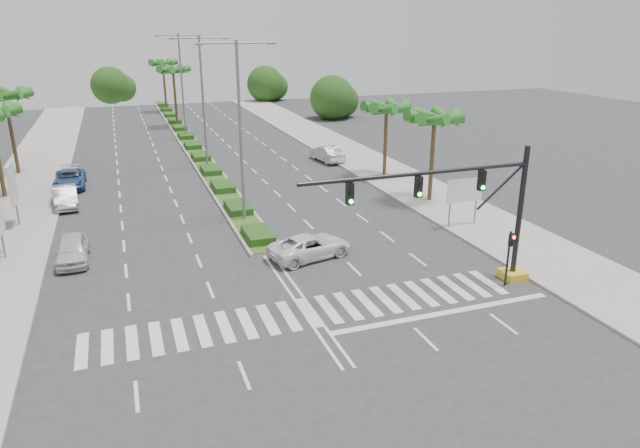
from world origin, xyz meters
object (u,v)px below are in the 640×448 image
Objects in this scene: car_crossing at (310,246)px; car_right at (327,154)px; car_parked_a at (72,249)px; car_parked_b at (65,197)px; car_parked_c at (70,179)px; car_parked_d at (70,177)px.

car_right is (9.56, 23.09, 0.10)m from car_crossing.
car_right reaches higher than car_parked_a.
car_crossing is (14.04, -15.53, -0.07)m from car_parked_b.
car_parked_a reaches higher than car_parked_c.
car_right is (23.60, 1.98, 0.07)m from car_parked_c.
car_crossing is at bearing -52.89° from car_parked_b.
car_parked_b is 6.31m from car_parked_d.
car_parked_b is at bearing 28.09° from car_crossing.
car_parked_d is at bearing 89.53° from car_parked_c.
car_right reaches higher than car_parked_c.
car_parked_d is at bearing -4.21° from car_right.
car_parked_d is 0.99× the size of car_right.
car_right is at bearing 12.76° from car_parked_b.
car_parked_b is 0.96× the size of car_right.
car_right reaches higher than car_parked_d.
car_parked_c is 1.09× the size of car_parked_d.
car_parked_d reaches higher than car_crossing.
car_parked_b is 0.89× the size of car_parked_c.
car_parked_a is 11.60m from car_parked_b.
car_parked_d is at bearing 85.00° from car_parked_b.
car_parked_a reaches higher than car_parked_d.
car_parked_c is 25.35m from car_crossing.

